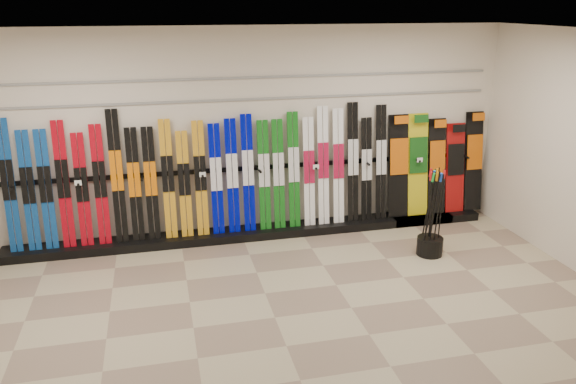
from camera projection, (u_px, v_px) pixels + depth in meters
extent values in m
plane|color=#87705D|center=(275.00, 318.00, 6.17)|extent=(8.00, 8.00, 0.00)
plane|color=beige|center=(237.00, 135.00, 7.99)|extent=(8.00, 0.00, 8.00)
plane|color=silver|center=(272.00, 35.00, 5.20)|extent=(8.00, 8.00, 0.00)
cube|color=black|center=(257.00, 232.00, 8.30)|extent=(8.00, 0.40, 0.12)
cube|color=navy|center=(9.00, 186.00, 7.33)|extent=(0.17, 0.23, 1.77)
cube|color=navy|center=(29.00, 191.00, 7.40)|extent=(0.17, 0.21, 1.61)
cube|color=navy|center=(46.00, 190.00, 7.44)|extent=(0.17, 0.21, 1.61)
cube|color=#AA0615|center=(64.00, 185.00, 7.48)|extent=(0.17, 0.23, 1.72)
cube|color=#AA0615|center=(82.00, 190.00, 7.55)|extent=(0.17, 0.20, 1.54)
cube|color=#AA0615|center=(100.00, 185.00, 7.59)|extent=(0.17, 0.22, 1.64)
cube|color=black|center=(117.00, 177.00, 7.62)|extent=(0.17, 0.24, 1.83)
cube|color=black|center=(135.00, 185.00, 7.70)|extent=(0.17, 0.21, 1.58)
cube|color=black|center=(151.00, 184.00, 7.75)|extent=(0.17, 0.21, 1.58)
cube|color=gold|center=(168.00, 180.00, 7.79)|extent=(0.17, 0.22, 1.67)
cube|color=gold|center=(184.00, 185.00, 7.85)|extent=(0.17, 0.20, 1.50)
cube|color=gold|center=(200.00, 179.00, 7.89)|extent=(0.17, 0.21, 1.63)
cube|color=#0006AC|center=(216.00, 179.00, 7.94)|extent=(0.17, 0.21, 1.58)
cube|color=#0006AC|center=(232.00, 176.00, 7.99)|extent=(0.17, 0.22, 1.64)
cube|color=#0006AC|center=(248.00, 173.00, 8.03)|extent=(0.17, 0.22, 1.69)
cube|color=#146617|center=(264.00, 176.00, 8.09)|extent=(0.17, 0.21, 1.59)
cube|color=#146617|center=(279.00, 174.00, 8.14)|extent=(0.17, 0.21, 1.60)
cube|color=#146617|center=(294.00, 170.00, 8.18)|extent=(0.17, 0.22, 1.69)
cube|color=white|center=(309.00, 172.00, 8.24)|extent=(0.17, 0.21, 1.60)
cube|color=white|center=(323.00, 166.00, 8.27)|extent=(0.17, 0.23, 1.75)
cube|color=white|center=(338.00, 167.00, 8.33)|extent=(0.17, 0.22, 1.71)
cube|color=black|center=(353.00, 163.00, 8.37)|extent=(0.17, 0.23, 1.79)
cube|color=black|center=(366.00, 170.00, 8.44)|extent=(0.17, 0.21, 1.56)
cube|color=black|center=(381.00, 163.00, 8.47)|extent=(0.17, 0.23, 1.73)
cube|color=black|center=(398.00, 166.00, 8.59)|extent=(0.33, 0.24, 1.57)
cube|color=gold|center=(418.00, 165.00, 8.66)|extent=(0.33, 0.24, 1.57)
cube|color=black|center=(436.00, 167.00, 8.74)|extent=(0.28, 0.23, 1.48)
cube|color=#990C0C|center=(455.00, 168.00, 8.82)|extent=(0.31, 0.22, 1.40)
cube|color=black|center=(473.00, 162.00, 8.87)|extent=(0.30, 0.24, 1.56)
cylinder|color=black|center=(430.00, 246.00, 7.68)|extent=(0.35, 0.35, 0.25)
cylinder|color=black|center=(441.00, 212.00, 7.55)|extent=(0.08, 0.12, 1.18)
cylinder|color=black|center=(434.00, 210.00, 7.61)|extent=(0.15, 0.16, 1.17)
cylinder|color=black|center=(431.00, 213.00, 7.51)|extent=(0.05, 0.05, 1.18)
cylinder|color=black|center=(430.00, 216.00, 7.42)|extent=(0.15, 0.12, 1.17)
cylinder|color=black|center=(427.00, 210.00, 7.64)|extent=(0.10, 0.11, 1.18)
cylinder|color=black|center=(434.00, 215.00, 7.46)|extent=(0.13, 0.08, 1.18)
cylinder|color=black|center=(438.00, 216.00, 7.42)|extent=(0.03, 0.12, 1.18)
cylinder|color=black|center=(431.00, 212.00, 7.54)|extent=(0.05, 0.12, 1.18)
cylinder|color=black|center=(428.00, 214.00, 7.47)|extent=(0.04, 0.07, 1.18)
cube|color=gray|center=(236.00, 100.00, 7.81)|extent=(7.60, 0.02, 0.03)
cube|color=gray|center=(236.00, 78.00, 7.71)|extent=(7.60, 0.02, 0.03)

